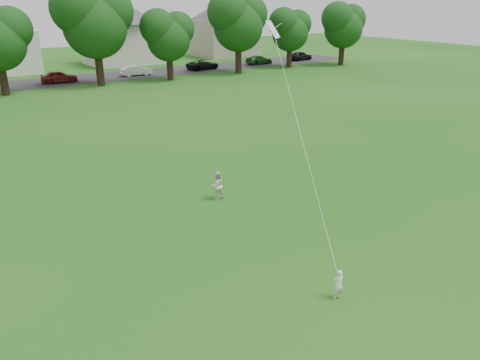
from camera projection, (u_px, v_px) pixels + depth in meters
ground at (250, 268)px, 15.70m from camera, size 160.00×160.00×0.00m
street at (14, 85)px, 48.04m from camera, size 90.00×7.00×0.01m
toddler at (338, 284)px, 13.93m from camera, size 0.40×0.31×0.98m
older_boy at (217, 185)px, 20.82m from camera, size 0.66×0.52×1.30m
kite at (300, 131)px, 16.96m from camera, size 2.46×4.67×11.36m
tree_row at (15, 26)px, 41.04m from camera, size 82.50×8.81×10.56m
parked_cars at (71, 76)px, 50.00m from camera, size 71.49×2.38×1.29m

